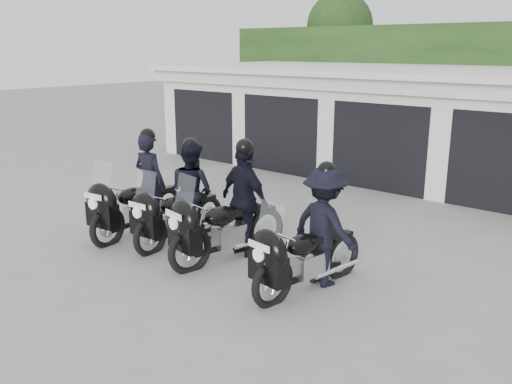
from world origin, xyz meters
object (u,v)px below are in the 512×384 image
Objects in this scene: police_bike_b at (184,197)px; police_bike_a at (138,192)px; police_bike_c at (236,207)px; police_bike_d at (317,234)px.

police_bike_a is at bearing -165.12° from police_bike_b.
police_bike_c is 1.74m from police_bike_d.
police_bike_a reaches higher than police_bike_b.
police_bike_b is 3.04m from police_bike_d.
police_bike_a is 0.99× the size of police_bike_c.
police_bike_c reaches higher than police_bike_d.
police_bike_d is (1.73, -0.12, -0.05)m from police_bike_c.
police_bike_d is (4.01, 0.16, 0.02)m from police_bike_a.
police_bike_a is at bearing -162.75° from police_bike_c.
police_bike_c reaches higher than police_bike_a.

